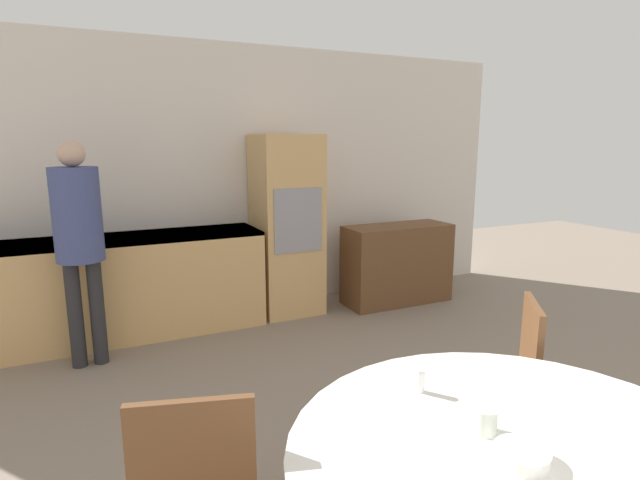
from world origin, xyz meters
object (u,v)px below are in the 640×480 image
Objects in this scene: sideboard at (397,264)px; cup at (485,420)px; person_standing at (78,230)px; bowl_near at (522,455)px; oven_unit at (287,225)px; chair_far_right at (508,382)px.

sideboard is 13.90× the size of cup.
person_standing reaches higher than bowl_near.
cup is (-1.85, -3.19, 0.41)m from sideboard.
oven_unit reaches higher than person_standing.
chair_far_right is (0.02, -2.86, -0.35)m from oven_unit.
bowl_near is (-1.86, -3.35, 0.39)m from sideboard.
chair_far_right is at bearing -89.65° from oven_unit.
oven_unit is 1.03× the size of person_standing.
chair_far_right is 0.55× the size of person_standing.
person_standing reaches higher than chair_far_right.
oven_unit reaches higher than bowl_near.
bowl_near is (-0.72, -0.73, 0.27)m from chair_far_right.
person_standing is (-1.85, 2.34, 0.52)m from chair_far_right.
chair_far_right is at bearing 45.31° from bowl_near.
bowl_near is (-0.71, -3.59, -0.08)m from oven_unit.
person_standing is (-2.98, -0.28, 0.64)m from sideboard.
oven_unit is 1.91m from person_standing.
person_standing reaches higher than cup.
bowl_near is (-0.01, -0.16, -0.02)m from cup.
oven_unit is 1.26m from sideboard.
oven_unit is 2.88m from chair_far_right.
oven_unit reaches higher than cup.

